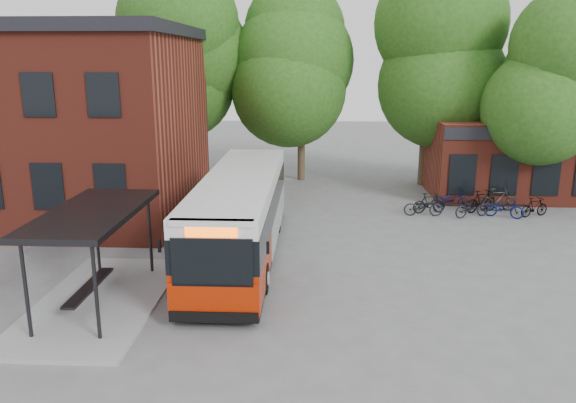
{
  "coord_description": "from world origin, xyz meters",
  "views": [
    {
      "loc": [
        1.86,
        -16.15,
        7.05
      ],
      "look_at": [
        0.87,
        3.69,
        2.0
      ],
      "focal_mm": 35.0,
      "sensor_mm": 36.0,
      "label": 1
    }
  ],
  "objects_px": {
    "city_bus": "(241,216)",
    "bicycle_3": "(482,201)",
    "bus_shelter": "(96,257)",
    "bicycle_1": "(429,203)",
    "bicycle_4": "(472,207)",
    "bicycle_7": "(534,207)",
    "bicycle_5": "(498,200)",
    "bicycle_0": "(423,206)",
    "bicycle_2": "(452,199)",
    "bicycle_6": "(504,208)"
  },
  "relations": [
    {
      "from": "bicycle_0",
      "to": "bicycle_2",
      "type": "xyz_separation_m",
      "value": [
        1.68,
        1.52,
        -0.03
      ]
    },
    {
      "from": "bicycle_4",
      "to": "bicycle_3",
      "type": "bearing_deg",
      "value": -59.25
    },
    {
      "from": "city_bus",
      "to": "bicycle_0",
      "type": "distance_m",
      "value": 9.67
    },
    {
      "from": "bus_shelter",
      "to": "bicycle_7",
      "type": "xyz_separation_m",
      "value": [
        16.44,
        10.29,
        -1.0
      ]
    },
    {
      "from": "bus_shelter",
      "to": "bicycle_1",
      "type": "xyz_separation_m",
      "value": [
        11.73,
        10.68,
        -0.97
      ]
    },
    {
      "from": "bus_shelter",
      "to": "bicycle_4",
      "type": "relative_size",
      "value": 3.91
    },
    {
      "from": "bicycle_4",
      "to": "bicycle_5",
      "type": "distance_m",
      "value": 1.92
    },
    {
      "from": "bicycle_1",
      "to": "bicycle_3",
      "type": "relative_size",
      "value": 0.91
    },
    {
      "from": "city_bus",
      "to": "bicycle_3",
      "type": "relative_size",
      "value": 6.72
    },
    {
      "from": "bus_shelter",
      "to": "bicycle_6",
      "type": "relative_size",
      "value": 4.04
    },
    {
      "from": "bicycle_4",
      "to": "bus_shelter",
      "type": "bearing_deg",
      "value": 103.8
    },
    {
      "from": "bicycle_3",
      "to": "bicycle_4",
      "type": "height_order",
      "value": "bicycle_3"
    },
    {
      "from": "city_bus",
      "to": "bicycle_3",
      "type": "height_order",
      "value": "city_bus"
    },
    {
      "from": "bicycle_4",
      "to": "bicycle_7",
      "type": "relative_size",
      "value": 1.19
    },
    {
      "from": "bicycle_6",
      "to": "bicycle_2",
      "type": "bearing_deg",
      "value": 71.91
    },
    {
      "from": "bicycle_0",
      "to": "bicycle_1",
      "type": "height_order",
      "value": "bicycle_1"
    },
    {
      "from": "bicycle_7",
      "to": "bicycle_4",
      "type": "bearing_deg",
      "value": 72.24
    },
    {
      "from": "city_bus",
      "to": "bicycle_4",
      "type": "distance_m",
      "value": 11.42
    },
    {
      "from": "bicycle_2",
      "to": "bicycle_6",
      "type": "bearing_deg",
      "value": -124.94
    },
    {
      "from": "bicycle_0",
      "to": "bicycle_3",
      "type": "distance_m",
      "value": 2.99
    },
    {
      "from": "bus_shelter",
      "to": "bicycle_0",
      "type": "bearing_deg",
      "value": 41.83
    },
    {
      "from": "bicycle_0",
      "to": "bicycle_5",
      "type": "distance_m",
      "value": 3.85
    },
    {
      "from": "bicycle_3",
      "to": "bicycle_5",
      "type": "relative_size",
      "value": 0.96
    },
    {
      "from": "bus_shelter",
      "to": "bicycle_0",
      "type": "xyz_separation_m",
      "value": [
        11.35,
        10.16,
        -0.99
      ]
    },
    {
      "from": "bicycle_1",
      "to": "bicycle_3",
      "type": "distance_m",
      "value": 2.52
    },
    {
      "from": "bus_shelter",
      "to": "bicycle_0",
      "type": "distance_m",
      "value": 15.27
    },
    {
      "from": "bicycle_4",
      "to": "bicycle_1",
      "type": "bearing_deg",
      "value": 47.88
    },
    {
      "from": "bicycle_6",
      "to": "bicycle_7",
      "type": "height_order",
      "value": "bicycle_6"
    },
    {
      "from": "bus_shelter",
      "to": "bicycle_7",
      "type": "bearing_deg",
      "value": 32.04
    },
    {
      "from": "bicycle_5",
      "to": "bicycle_7",
      "type": "xyz_separation_m",
      "value": [
        1.38,
        -0.93,
        -0.11
      ]
    },
    {
      "from": "bicycle_2",
      "to": "bicycle_3",
      "type": "bearing_deg",
      "value": -115.74
    },
    {
      "from": "bus_shelter",
      "to": "bicycle_6",
      "type": "bearing_deg",
      "value": 33.86
    },
    {
      "from": "bicycle_1",
      "to": "bicycle_6",
      "type": "bearing_deg",
      "value": -113.6
    },
    {
      "from": "bicycle_0",
      "to": "bicycle_6",
      "type": "height_order",
      "value": "bicycle_0"
    },
    {
      "from": "bicycle_4",
      "to": "bicycle_5",
      "type": "relative_size",
      "value": 0.96
    },
    {
      "from": "city_bus",
      "to": "bicycle_6",
      "type": "relative_size",
      "value": 6.9
    },
    {
      "from": "bus_shelter",
      "to": "bicycle_3",
      "type": "distance_m",
      "value": 18.0
    },
    {
      "from": "bicycle_5",
      "to": "bicycle_4",
      "type": "bearing_deg",
      "value": 118.4
    },
    {
      "from": "bicycle_6",
      "to": "bicycle_4",
      "type": "bearing_deg",
      "value": 112.36
    },
    {
      "from": "bicycle_3",
      "to": "bicycle_6",
      "type": "relative_size",
      "value": 1.03
    },
    {
      "from": "city_bus",
      "to": "bicycle_5",
      "type": "relative_size",
      "value": 6.44
    },
    {
      "from": "bicycle_5",
      "to": "bicycle_6",
      "type": "xyz_separation_m",
      "value": [
        -0.07,
        -1.16,
        -0.1
      ]
    },
    {
      "from": "bicycle_2",
      "to": "bicycle_4",
      "type": "distance_m",
      "value": 1.72
    },
    {
      "from": "bicycle_3",
      "to": "bus_shelter",
      "type": "bearing_deg",
      "value": 103.07
    },
    {
      "from": "bicycle_3",
      "to": "bicycle_1",
      "type": "bearing_deg",
      "value": 72.19
    },
    {
      "from": "bicycle_0",
      "to": "bicycle_7",
      "type": "distance_m",
      "value": 5.09
    },
    {
      "from": "bicycle_1",
      "to": "bicycle_5",
      "type": "distance_m",
      "value": 3.37
    },
    {
      "from": "bicycle_2",
      "to": "bicycle_3",
      "type": "xyz_separation_m",
      "value": [
        1.2,
        -0.71,
        0.1
      ]
    },
    {
      "from": "bicycle_4",
      "to": "bicycle_7",
      "type": "bearing_deg",
      "value": -107.88
    },
    {
      "from": "city_bus",
      "to": "bicycle_7",
      "type": "bearing_deg",
      "value": 24.67
    }
  ]
}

